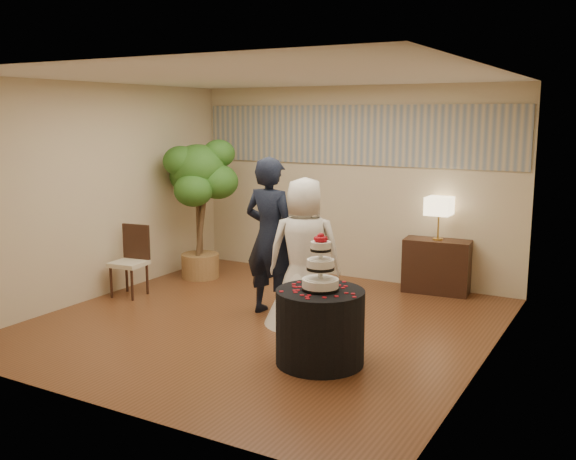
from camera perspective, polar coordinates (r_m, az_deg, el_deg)
The scene contains 15 objects.
floor at distance 7.53m, azimuth -2.18°, elevation -8.30°, with size 5.00×5.00×0.00m, color brown.
ceiling at distance 7.15m, azimuth -2.33°, elevation 13.49°, with size 5.00×5.00×0.00m, color white.
wall_back at distance 9.41m, azimuth 5.76°, elevation 4.13°, with size 5.00×0.06×2.80m, color beige.
wall_front at distance 5.27m, azimuth -16.62°, elevation -1.04°, with size 5.00×0.06×2.80m, color beige.
wall_left at distance 8.77m, azimuth -16.33°, elevation 3.33°, with size 0.06×5.00×2.80m, color beige.
wall_right at distance 6.29m, azimuth 17.56°, elevation 0.67°, with size 0.06×5.00×2.80m, color beige.
mural_border at distance 9.35m, azimuth 5.79°, elevation 8.39°, with size 4.90×0.02×0.85m, color #9D9B93.
groom at distance 7.65m, azimuth -1.58°, elevation -0.60°, with size 0.70×0.46×1.91m, color black.
bride at distance 7.32m, azimuth 1.47°, elevation -1.91°, with size 0.93×0.93×1.70m, color white.
cake_table at distance 6.28m, azimuth 2.86°, elevation -8.58°, with size 0.86×0.86×0.73m, color black.
wedding_cake at distance 6.11m, azimuth 2.91°, elevation -2.83°, with size 0.36×0.36×0.56m, color white, non-canonical shape.
console at distance 8.93m, azimuth 13.07°, elevation -3.15°, with size 0.88×0.39×0.73m, color #311B11.
table_lamp at distance 8.80m, azimuth 13.24°, elevation 1.00°, with size 0.33×0.33×0.58m, color beige, non-canonical shape.
ficus_tree at distance 9.47m, azimuth -7.92°, elevation 1.93°, with size 0.99×0.99×2.08m, color #2F621F, non-canonical shape.
side_chair at distance 8.76m, azimuth -13.99°, elevation -2.73°, with size 0.43×0.45×0.94m, color #311B11, non-canonical shape.
Camera 1 is at (3.74, -6.08, 2.39)m, focal length 40.00 mm.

